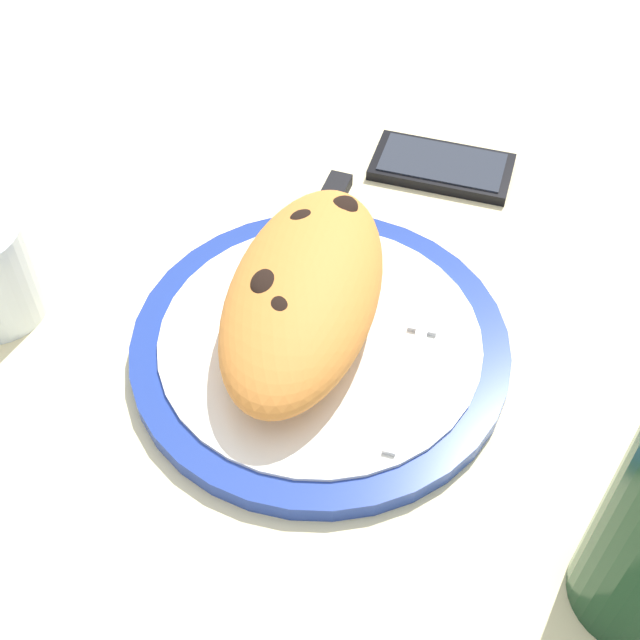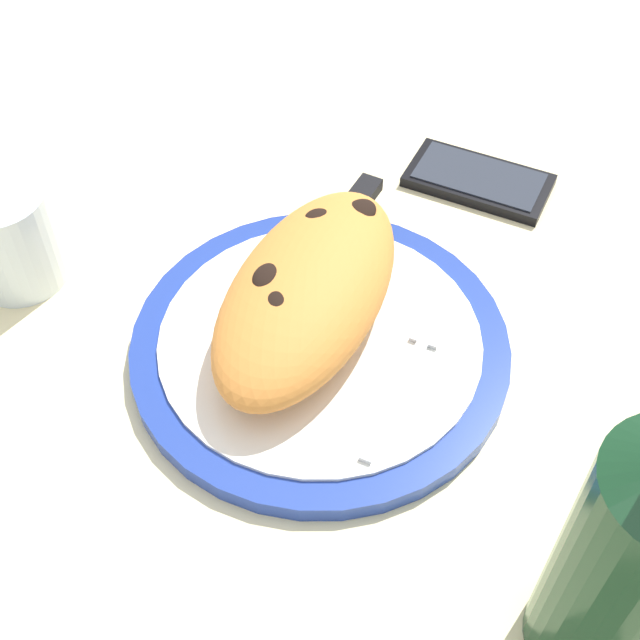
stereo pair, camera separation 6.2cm
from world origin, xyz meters
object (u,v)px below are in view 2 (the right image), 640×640
object	(u,v)px
smartphone	(478,180)
wine_bottle	(640,558)
plate	(320,345)
fork	(413,364)
knife	(333,235)
calzone	(308,291)
water_glass	(12,243)

from	to	relation	value
smartphone	wine_bottle	bearing A→B (deg)	-138.65
plate	fork	xyz separation A→B (cm)	(2.22, -7.00, 1.13)
fork	knife	xyz separation A→B (cm)	(6.83, 12.96, 0.29)
calzone	smartphone	world-z (taller)	calzone
fork	wine_bottle	distance (cm)	23.21
plate	knife	bearing A→B (deg)	33.38
fork	wine_bottle	world-z (taller)	wine_bottle
fork	wine_bottle	xyz separation A→B (cm)	(-9.03, -19.51, 8.76)
knife	water_glass	bearing A→B (deg)	134.79
fork	water_glass	world-z (taller)	water_glass
wine_bottle	plate	bearing A→B (deg)	75.60
plate	smartphone	size ratio (longest dim) A/B	2.04
fork	knife	size ratio (longest dim) A/B	0.67
water_glass	calzone	bearing A→B (deg)	-65.58
fork	water_glass	xyz separation A→B (cm)	(-11.52, 31.44, 1.73)
smartphone	water_glass	xyz separation A→B (cm)	(-34.03, 23.19, 3.15)
smartphone	knife	bearing A→B (deg)	163.28
plate	fork	size ratio (longest dim) A/B	1.92
calzone	smartphone	xyz separation A→B (cm)	(23.81, -0.69, -4.27)
water_glass	wine_bottle	world-z (taller)	wine_bottle
knife	water_glass	size ratio (longest dim) A/B	2.60
calzone	smartphone	distance (cm)	24.20
knife	smartphone	size ratio (longest dim) A/B	1.58
water_glass	wine_bottle	distance (cm)	51.49
fork	smartphone	xyz separation A→B (cm)	(22.51, 8.25, -1.42)
plate	calzone	xyz separation A→B (cm)	(0.92, 1.94, 3.98)
smartphone	wine_bottle	distance (cm)	43.22
calzone	water_glass	xyz separation A→B (cm)	(-10.22, 22.50, -1.12)
plate	knife	size ratio (longest dim) A/B	1.29
fork	wine_bottle	size ratio (longest dim) A/B	0.55
plate	water_glass	distance (cm)	26.31
calzone	wine_bottle	distance (cm)	30.06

